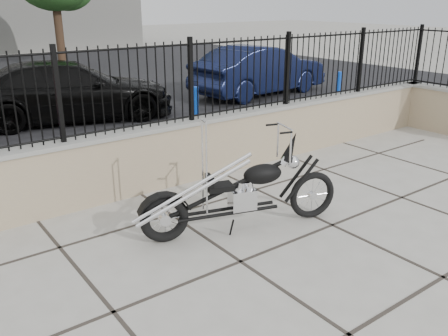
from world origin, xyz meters
TOP-DOWN VIEW (x-y plane):
  - ground_plane at (0.00, 0.00)m, footprint 90.00×90.00m
  - retaining_wall at (0.00, 2.50)m, footprint 14.00×0.36m
  - iron_fence at (0.00, 2.50)m, footprint 14.00×0.08m
  - chopper_motorcycle at (0.46, 0.63)m, footprint 2.47×1.13m
  - car_black at (0.81, 7.47)m, footprint 5.11×3.01m
  - car_blue at (6.46, 7.23)m, footprint 4.54×1.98m
  - bollard_b at (2.62, 4.86)m, footprint 0.13×0.13m
  - bollard_c at (6.74, 4.46)m, footprint 0.13×0.13m

SIDE VIEW (x-z plane):
  - ground_plane at x=0.00m, z-range 0.00..0.00m
  - retaining_wall at x=0.00m, z-range 0.00..0.96m
  - bollard_b at x=2.62m, z-range 0.00..0.97m
  - bollard_c at x=6.74m, z-range 0.00..0.98m
  - car_black at x=0.81m, z-range 0.00..1.39m
  - car_blue at x=6.46m, z-range 0.00..1.45m
  - chopper_motorcycle at x=0.46m, z-range 0.00..1.47m
  - iron_fence at x=0.00m, z-range 0.96..2.16m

